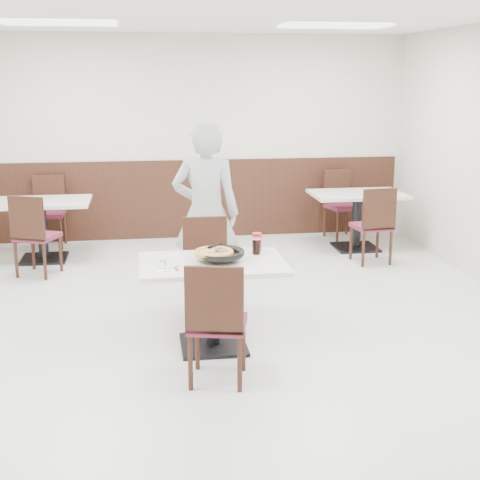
{
  "coord_description": "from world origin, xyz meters",
  "views": [
    {
      "loc": [
        -0.69,
        -5.79,
        2.25
      ],
      "look_at": [
        0.12,
        -0.3,
        0.87
      ],
      "focal_mm": 50.0,
      "sensor_mm": 36.0,
      "label": 1
    }
  ],
  "objects": [
    {
      "name": "bg_chair_left_far",
      "position": [
        -1.95,
        3.18,
        0.47
      ],
      "size": [
        0.44,
        0.44,
        0.95
      ],
      "primitive_type": null,
      "rotation": [
        0.0,
        0.0,
        3.1
      ],
      "color": "black",
      "rests_on": "floor"
    },
    {
      "name": "bg_chair_right_far",
      "position": [
        2.08,
        3.11,
        0.47
      ],
      "size": [
        0.51,
        0.51,
        0.95
      ],
      "primitive_type": null,
      "rotation": [
        0.0,
        0.0,
        3.38
      ],
      "color": "black",
      "rests_on": "floor"
    },
    {
      "name": "floor",
      "position": [
        0.0,
        0.0,
        0.0
      ],
      "size": [
        7.0,
        7.0,
        0.0
      ],
      "primitive_type": "plane",
      "color": "#ACABA7",
      "rests_on": "ground"
    },
    {
      "name": "red_cup",
      "position": [
        0.28,
        -0.22,
        0.83
      ],
      "size": [
        0.09,
        0.09,
        0.16
      ],
      "primitive_type": "cylinder",
      "rotation": [
        0.0,
        0.0,
        0.14
      ],
      "color": "#B61315",
      "rests_on": "main_table"
    },
    {
      "name": "pizza_pan",
      "position": [
        -0.08,
        -0.49,
        0.79
      ],
      "size": [
        0.38,
        0.38,
        0.01
      ],
      "primitive_type": "cylinder",
      "rotation": [
        0.0,
        0.0,
        0.14
      ],
      "color": "black",
      "rests_on": "trivet"
    },
    {
      "name": "fork",
      "position": [
        -0.53,
        -0.57,
        0.77
      ],
      "size": [
        0.03,
        0.16,
        0.0
      ],
      "primitive_type": "cube",
      "rotation": [
        0.0,
        0.0,
        -0.07
      ],
      "color": "silver",
      "rests_on": "side_plate"
    },
    {
      "name": "fluo_panel_d",
      "position": [
        1.5,
        1.8,
        2.78
      ],
      "size": [
        1.2,
        0.6,
        0.02
      ],
      "primitive_type": "cube",
      "color": "white",
      "rests_on": "ceiling"
    },
    {
      "name": "bg_chair_right_near",
      "position": [
        2.06,
        1.84,
        0.47
      ],
      "size": [
        0.46,
        0.46,
        0.95
      ],
      "primitive_type": null,
      "rotation": [
        0.0,
        0.0,
        0.11
      ],
      "color": "black",
      "rests_on": "floor"
    },
    {
      "name": "diner_person",
      "position": [
        -0.08,
        0.66,
        0.91
      ],
      "size": [
        0.73,
        0.55,
        1.83
      ],
      "primitive_type": "imported",
      "rotation": [
        0.0,
        0.0,
        2.97
      ],
      "color": "#A2A3A7",
      "rests_on": "floor"
    },
    {
      "name": "bg_table_left",
      "position": [
        -1.94,
        2.54,
        0.38
      ],
      "size": [
        1.25,
        0.87,
        0.75
      ],
      "primitive_type": null,
      "rotation": [
        0.0,
        0.0,
        -0.06
      ],
      "color": "silver",
      "rests_on": "floor"
    },
    {
      "name": "ceiling",
      "position": [
        0.0,
        0.0,
        2.8
      ],
      "size": [
        7.0,
        7.0,
        0.0
      ],
      "primitive_type": "plane",
      "color": "white",
      "rests_on": "floor"
    },
    {
      "name": "bg_chair_left_near",
      "position": [
        -1.91,
        1.89,
        0.47
      ],
      "size": [
        0.55,
        0.55,
        0.95
      ],
      "primitive_type": null,
      "rotation": [
        0.0,
        0.0,
        -0.39
      ],
      "color": "black",
      "rests_on": "floor"
    },
    {
      "name": "wainscot_back",
      "position": [
        0.0,
        3.48,
        0.55
      ],
      "size": [
        5.9,
        0.03,
        1.1
      ],
      "primitive_type": "cube",
      "color": "black",
      "rests_on": "floor"
    },
    {
      "name": "wall_front",
      "position": [
        0.0,
        -3.5,
        1.4
      ],
      "size": [
        6.0,
        0.04,
        2.8
      ],
      "primitive_type": "cube",
      "color": "beige",
      "rests_on": "floor"
    },
    {
      "name": "chair_far",
      "position": [
        -0.13,
        0.15,
        0.47
      ],
      "size": [
        0.43,
        0.43,
        0.95
      ],
      "primitive_type": null,
      "rotation": [
        0.0,
        0.0,
        3.12
      ],
      "color": "black",
      "rests_on": "floor"
    },
    {
      "name": "fluo_panel_c",
      "position": [
        -1.5,
        1.8,
        2.78
      ],
      "size": [
        1.2,
        0.6,
        0.02
      ],
      "primitive_type": "cube",
      "color": "white",
      "rests_on": "ceiling"
    },
    {
      "name": "main_table",
      "position": [
        -0.14,
        -0.51,
        0.38
      ],
      "size": [
        1.3,
        0.96,
        0.75
      ],
      "primitive_type": null,
      "rotation": [
        0.0,
        0.0,
        0.14
      ],
      "color": "silver",
      "rests_on": "floor"
    },
    {
      "name": "pizza_server",
      "position": [
        -0.07,
        -0.47,
        0.84
      ],
      "size": [
        0.1,
        0.11,
        0.0
      ],
      "primitive_type": "cube",
      "rotation": [
        0.0,
        0.0,
        0.31
      ],
      "color": "silver",
      "rests_on": "pizza"
    },
    {
      "name": "cola_glass",
      "position": [
        0.26,
        -0.32,
        0.81
      ],
      "size": [
        0.08,
        0.08,
        0.13
      ],
      "primitive_type": "cylinder",
      "rotation": [
        0.0,
        0.0,
        0.14
      ],
      "color": "black",
      "rests_on": "main_table"
    },
    {
      "name": "wall_back",
      "position": [
        0.0,
        3.5,
        1.4
      ],
      "size": [
        6.0,
        0.04,
        2.8
      ],
      "primitive_type": "cube",
      "color": "beige",
      "rests_on": "floor"
    },
    {
      "name": "side_plate",
      "position": [
        -0.52,
        -0.6,
        0.76
      ],
      "size": [
        0.19,
        0.19,
        0.01
      ],
      "primitive_type": "cylinder",
      "rotation": [
        0.0,
        0.0,
        0.14
      ],
      "color": "silver",
      "rests_on": "napkin"
    },
    {
      "name": "napkin",
      "position": [
        -0.54,
        -0.65,
        0.75
      ],
      "size": [
        0.21,
        0.21,
        0.0
      ],
      "primitive_type": "cube",
      "rotation": [
        0.0,
        0.0,
        0.28
      ],
      "color": "white",
      "rests_on": "main_table"
    },
    {
      "name": "chair_near",
      "position": [
        -0.18,
        -1.15,
        0.47
      ],
      "size": [
        0.5,
        0.5,
        0.95
      ],
      "primitive_type": null,
      "rotation": [
        0.0,
        0.0,
        -0.22
      ],
      "color": "black",
      "rests_on": "floor"
    },
    {
      "name": "bg_table_right",
      "position": [
        2.09,
        2.52,
        0.38
      ],
      "size": [
        1.22,
        0.83,
        0.75
      ],
      "primitive_type": null,
      "rotation": [
        0.0,
        0.0,
        -0.02
      ],
      "color": "silver",
      "rests_on": "floor"
    },
    {
      "name": "trivet",
      "position": [
        -0.09,
        -0.45,
        0.77
      ],
      "size": [
        0.14,
        0.14,
        0.04
      ],
      "primitive_type": "cylinder",
      "rotation": [
        0.0,
        0.0,
        0.14
      ],
      "color": "black",
      "rests_on": "main_table"
    },
    {
      "name": "pizza",
      "position": [
        -0.13,
        -0.5,
        0.81
      ],
      "size": [
        0.35,
        0.35,
        0.02
      ],
      "primitive_type": "cylinder",
      "rotation": [
        0.0,
        0.0,
        0.14
      ],
      "color": "gold",
      "rests_on": "pizza_pan"
    }
  ]
}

